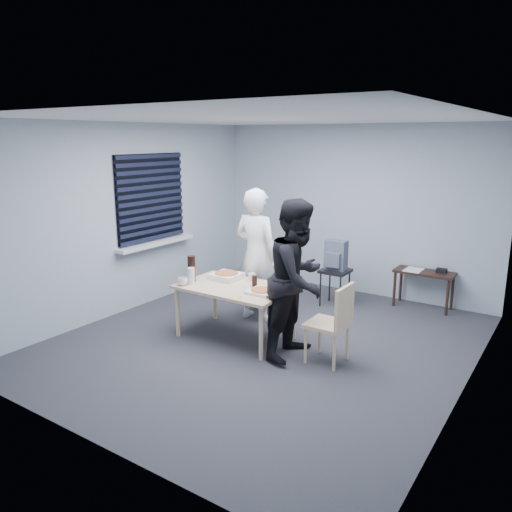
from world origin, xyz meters
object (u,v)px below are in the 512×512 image
Objects in this scene: side_table at (424,277)px; mug_b at (252,277)px; chair_far at (265,274)px; person_white at (256,255)px; backpack at (336,256)px; chair_right at (335,319)px; mug_a at (183,281)px; dining_table at (235,291)px; person_black at (298,279)px; soda_bottle at (192,269)px; stool at (335,277)px.

side_table is 2.60m from mug_b.
person_white reaches higher than chair_far.
backpack is at bearing -121.50° from person_white.
mug_a is (-1.86, -0.33, 0.19)m from chair_right.
mug_a is at bearing -135.75° from backpack.
person_black reaches higher than dining_table.
soda_bottle is at bearing -167.49° from dining_table.
dining_table is 0.76m from person_white.
person_black is at bearing -107.06° from side_table.
chair_right is (1.31, 0.00, -0.08)m from dining_table.
stool is at bearing 60.53° from soda_bottle.
person_white is 2.47m from side_table.
person_white reaches higher than mug_b.
stool is at bearing 72.13° from mug_b.
backpack is (0.65, 1.07, -0.13)m from person_white.
person_black is (-0.45, -0.02, 0.37)m from chair_right.
person_white is at bearing -75.34° from chair_far.
chair_far is 1.60m from person_black.
backpack reaches higher than chair_right.
person_black is 3.27× the size of stool.
mug_a is at bearing 68.97° from person_white.
person_black is (0.87, -0.02, 0.29)m from dining_table.
person_white is at bearing -136.16° from side_table.
dining_table reaches higher than side_table.
person_white and person_black have the same top height.
person_white is at bearing 154.97° from chair_right.
backpack is at bearing -90.00° from stool.
stool is 5.42× the size of mug_b.
backpack reaches higher than dining_table.
side_table is (0.73, 2.39, -0.42)m from person_black.
soda_bottle is (-1.44, -0.11, -0.07)m from person_black.
backpack is at bearing 71.98° from mug_b.
person_white is 1.26m from backpack.
stool is at bearing 74.24° from dining_table.
soda_bottle is (-2.17, -2.50, 0.35)m from side_table.
mug_b is at bearing -69.49° from chair_far.
stool is at bearing 42.83° from chair_far.
person_white is at bearing 102.63° from dining_table.
person_white reaches higher than side_table.
backpack is at bearing 114.95° from chair_right.
stool is 2.21m from soda_bottle.
mug_a is (-1.04, -2.08, -0.05)m from backpack.
chair_far is at bearing 145.77° from chair_right.
soda_bottle reaches higher than mug_a.
soda_bottle reaches higher than mug_b.
mug_b is (-0.47, -1.46, 0.27)m from stool.
chair_far is 7.24× the size of mug_a.
chair_far reaches higher than mug_a.
mug_a reaches higher than dining_table.
soda_bottle is (-1.07, -1.90, 0.38)m from stool.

